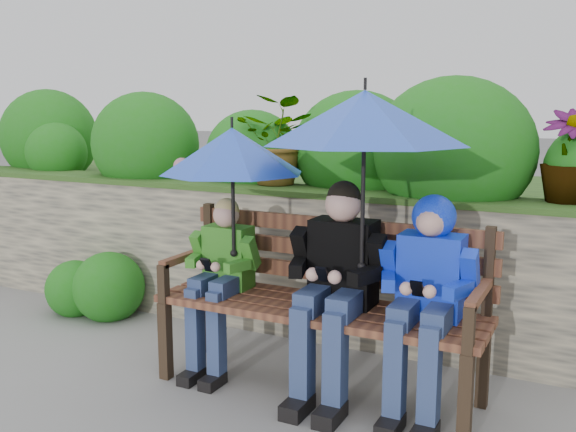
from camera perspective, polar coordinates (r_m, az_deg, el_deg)
The scene contains 8 objects.
ground at distance 3.99m, azimuth -0.66°, elevation -13.78°, with size 60.00×60.00×0.00m, color gray.
garden_backdrop at distance 5.21m, azimuth 7.02°, elevation -0.86°, with size 8.00×2.87×1.83m.
park_bench at distance 3.64m, azimuth 3.14°, elevation -6.80°, with size 1.86×0.55×0.98m.
boy_left at distance 3.85m, azimuth -6.00°, elevation -5.09°, with size 0.42×0.48×1.06m.
boy_middle at distance 3.48m, azimuth 4.30°, elevation -5.62°, with size 0.53×0.61×1.20m.
boy_right at distance 3.35m, azimuth 12.22°, elevation -6.08°, with size 0.49×0.59×1.15m.
umbrella_left at distance 3.67m, azimuth -4.98°, elevation 5.78°, with size 0.84×0.84×0.81m.
umbrella_right at distance 3.29m, azimuth 6.82°, elevation 8.68°, with size 1.07×1.07×0.99m.
Camera 1 is at (1.68, -3.25, 1.60)m, focal length 40.00 mm.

